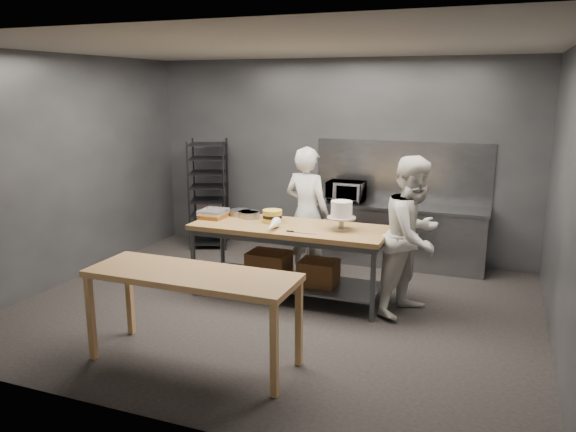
% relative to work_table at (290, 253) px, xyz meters
% --- Properties ---
extents(ground, '(6.00, 6.00, 0.00)m').
position_rel_work_table_xyz_m(ground, '(-0.02, -0.38, -0.57)').
color(ground, black).
rests_on(ground, ground).
extents(back_wall, '(6.00, 0.04, 3.00)m').
position_rel_work_table_xyz_m(back_wall, '(-0.02, 2.12, 0.93)').
color(back_wall, '#4C4F54').
rests_on(back_wall, ground).
extents(work_table, '(2.40, 0.90, 0.92)m').
position_rel_work_table_xyz_m(work_table, '(0.00, 0.00, 0.00)').
color(work_table, olive).
rests_on(work_table, ground).
extents(near_counter, '(2.00, 0.70, 0.90)m').
position_rel_work_table_xyz_m(near_counter, '(-0.23, -1.92, 0.24)').
color(near_counter, '#A37D43').
rests_on(near_counter, ground).
extents(back_counter, '(2.60, 0.60, 0.90)m').
position_rel_work_table_xyz_m(back_counter, '(0.98, 1.80, -0.12)').
color(back_counter, slate).
rests_on(back_counter, ground).
extents(splashback_panel, '(2.60, 0.02, 0.90)m').
position_rel_work_table_xyz_m(splashback_panel, '(0.98, 2.10, 0.78)').
color(splashback_panel, slate).
rests_on(splashback_panel, back_counter).
extents(speed_rack, '(0.80, 0.83, 1.75)m').
position_rel_work_table_xyz_m(speed_rack, '(-2.08, 1.72, 0.28)').
color(speed_rack, black).
rests_on(speed_rack, ground).
extents(chef_behind, '(0.74, 0.57, 1.81)m').
position_rel_work_table_xyz_m(chef_behind, '(-0.06, 0.81, 0.33)').
color(chef_behind, white).
rests_on(chef_behind, ground).
extents(chef_right, '(0.99, 1.09, 1.84)m').
position_rel_work_table_xyz_m(chef_right, '(1.49, 0.05, 0.35)').
color(chef_right, silver).
rests_on(chef_right, ground).
extents(microwave, '(0.54, 0.37, 0.30)m').
position_rel_work_table_xyz_m(microwave, '(0.21, 1.80, 0.48)').
color(microwave, black).
rests_on(microwave, back_counter).
extents(frosted_cake_stand, '(0.34, 0.34, 0.35)m').
position_rel_work_table_xyz_m(frosted_cake_stand, '(0.65, 0.02, 0.57)').
color(frosted_cake_stand, '#B9AE94').
rests_on(frosted_cake_stand, work_table).
extents(layer_cake, '(0.24, 0.24, 0.16)m').
position_rel_work_table_xyz_m(layer_cake, '(-0.26, 0.08, 0.43)').
color(layer_cake, gold).
rests_on(layer_cake, work_table).
extents(cake_pans, '(0.73, 0.41, 0.07)m').
position_rel_work_table_xyz_m(cake_pans, '(-0.81, 0.22, 0.39)').
color(cake_pans, gray).
rests_on(cake_pans, work_table).
extents(piping_bag, '(0.17, 0.39, 0.12)m').
position_rel_work_table_xyz_m(piping_bag, '(-0.10, -0.30, 0.41)').
color(piping_bag, white).
rests_on(piping_bag, work_table).
extents(offset_spatula, '(0.36, 0.02, 0.02)m').
position_rel_work_table_xyz_m(offset_spatula, '(0.20, -0.28, 0.35)').
color(offset_spatula, slate).
rests_on(offset_spatula, work_table).
extents(pastry_clamshells, '(0.31, 0.35, 0.11)m').
position_rel_work_table_xyz_m(pastry_clamshells, '(-1.07, 0.04, 0.40)').
color(pastry_clamshells, '#A46420').
rests_on(pastry_clamshells, work_table).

